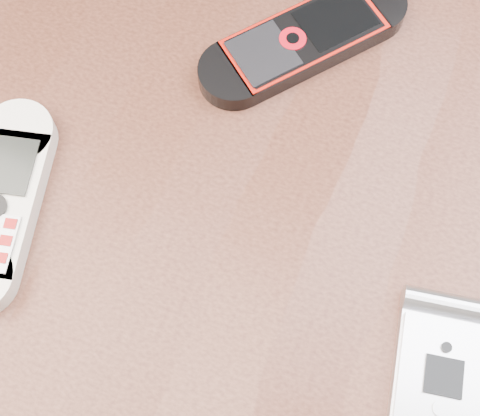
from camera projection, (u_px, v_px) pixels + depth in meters
name	position (u px, v px, depth m)	size (l,w,h in m)	color
ground	(237.00, 370.00, 1.15)	(4.00, 4.00, 0.00)	#472B19
table	(234.00, 258.00, 0.55)	(1.20, 0.80, 0.75)	black
nokia_black_red	(304.00, 40.00, 0.49)	(0.05, 0.17, 0.02)	black
motorola_razr	(440.00, 383.00, 0.40)	(0.06, 0.11, 0.02)	#B7B7BB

